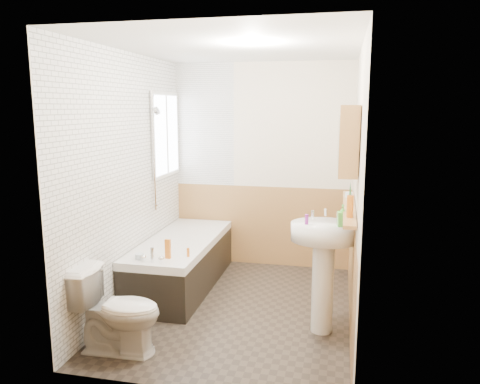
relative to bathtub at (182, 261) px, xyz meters
name	(u,v)px	position (x,y,z in m)	size (l,w,h in m)	color
floor	(237,308)	(0.73, -0.46, -0.28)	(2.80, 2.80, 0.00)	#2B241E
ceiling	(236,47)	(0.73, -0.46, 2.22)	(2.80, 2.80, 0.00)	white
wall_back	(262,166)	(0.73, 0.95, 0.97)	(2.20, 0.02, 2.50)	#F3E3C8
wall_front	(189,219)	(0.73, -1.87, 0.97)	(2.20, 0.02, 2.50)	#F3E3C8
wall_left	(128,180)	(-0.38, -0.46, 0.97)	(0.02, 2.80, 2.50)	#F3E3C8
wall_right	(357,189)	(1.84, -0.46, 0.97)	(0.02, 2.80, 2.50)	#F3E3C8
wainscot_right	(351,268)	(1.82, -0.46, 0.22)	(0.01, 2.80, 1.00)	#B28149
wainscot_front	(192,324)	(0.73, -1.85, 0.22)	(2.20, 0.01, 1.00)	#B28149
wainscot_back	(261,226)	(0.73, 0.93, 0.22)	(2.20, 0.01, 1.00)	#B28149
tile_cladding_left	(130,181)	(-0.36, -0.46, 0.97)	(0.01, 2.80, 2.50)	white
tile_return_back	(204,125)	(0.01, 0.93, 1.47)	(0.75, 0.01, 1.50)	white
window	(166,135)	(-0.33, 0.49, 1.37)	(0.03, 0.79, 0.99)	white
bathtub	(182,261)	(0.00, 0.00, 0.00)	(0.70, 1.81, 0.68)	black
shower_riser	(154,142)	(-0.31, 0.07, 1.31)	(0.11, 0.09, 1.31)	silver
toilet	(118,311)	(-0.03, -1.46, 0.07)	(0.40, 0.71, 0.70)	white
sink	(324,255)	(1.57, -0.75, 0.42)	(0.58, 0.47, 1.11)	white
pine_shelf	(349,207)	(1.77, -0.59, 0.82)	(0.10, 1.46, 0.03)	#B28149
medicine_cabinet	(349,140)	(1.74, -0.70, 1.42)	(0.16, 0.63, 0.57)	#B28149
foam_can	(350,206)	(1.77, -1.04, 0.92)	(0.05, 0.05, 0.17)	orange
green_bottle	(350,197)	(1.77, -0.86, 0.96)	(0.05, 0.05, 0.25)	#388447
black_jar	(349,195)	(1.77, -0.20, 0.86)	(0.07, 0.07, 0.05)	silver
soap_bottle	(342,221)	(1.72, -0.82, 0.75)	(0.08, 0.18, 0.08)	#59C647
clear_bottle	(307,219)	(1.42, -0.82, 0.75)	(0.03, 0.03, 0.09)	purple
blue_gel	(168,249)	(0.10, -0.67, 0.35)	(0.05, 0.03, 0.19)	orange
cream_jar	(140,256)	(-0.15, -0.74, 0.29)	(0.09, 0.09, 0.05)	silver
orange_bottle	(188,252)	(0.27, -0.58, 0.30)	(0.03, 0.03, 0.09)	orange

